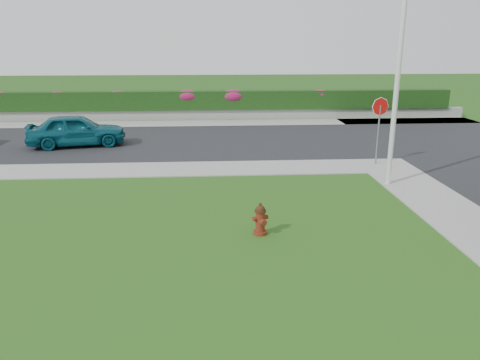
{
  "coord_description": "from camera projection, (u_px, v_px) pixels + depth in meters",
  "views": [
    {
      "loc": [
        0.43,
        -7.7,
        4.53
      ],
      "look_at": [
        1.2,
        4.49,
        0.9
      ],
      "focal_mm": 35.0,
      "sensor_mm": 36.0,
      "label": 1
    }
  ],
  "objects": [
    {
      "name": "ground",
      "position": [
        191.0,
        297.0,
        8.63
      ],
      "size": [
        120.0,
        120.0,
        0.0
      ],
      "primitive_type": "plane",
      "color": "black",
      "rests_on": "ground"
    },
    {
      "name": "street_far",
      "position": [
        94.0,
        142.0,
        21.72
      ],
      "size": [
        26.0,
        8.0,
        0.04
      ],
      "primitive_type": "cube",
      "color": "black",
      "rests_on": "ground"
    },
    {
      "name": "sidewalk_far",
      "position": [
        34.0,
        171.0,
        16.88
      ],
      "size": [
        24.0,
        2.0,
        0.04
      ],
      "primitive_type": "cube",
      "color": "gray",
      "rests_on": "ground"
    },
    {
      "name": "curb_corner",
      "position": [
        386.0,
        166.0,
        17.66
      ],
      "size": [
        2.0,
        2.0,
        0.04
      ],
      "primitive_type": "cube",
      "color": "gray",
      "rests_on": "ground"
    },
    {
      "name": "sidewalk_beyond",
      "position": [
        186.0,
        123.0,
        26.75
      ],
      "size": [
        34.0,
        2.0,
        0.04
      ],
      "primitive_type": "cube",
      "color": "gray",
      "rests_on": "ground"
    },
    {
      "name": "retaining_wall",
      "position": [
        187.0,
        115.0,
        28.1
      ],
      "size": [
        34.0,
        0.4,
        0.6
      ],
      "primitive_type": "cube",
      "color": "gray",
      "rests_on": "ground"
    },
    {
      "name": "hedge",
      "position": [
        186.0,
        100.0,
        27.95
      ],
      "size": [
        32.0,
        0.9,
        1.1
      ],
      "primitive_type": "cube",
      "color": "black",
      "rests_on": "retaining_wall"
    },
    {
      "name": "fire_hydrant",
      "position": [
        260.0,
        220.0,
        11.34
      ],
      "size": [
        0.41,
        0.39,
        0.8
      ],
      "rotation": [
        0.0,
        0.0,
        0.39
      ],
      "color": "#540E0D",
      "rests_on": "ground"
    },
    {
      "name": "sedan_teal",
      "position": [
        76.0,
        130.0,
        20.74
      ],
      "size": [
        4.45,
        2.52,
        1.43
      ],
      "primitive_type": "imported",
      "rotation": [
        0.0,
        0.0,
        1.78
      ],
      "color": "#0D5262",
      "rests_on": "street_far"
    },
    {
      "name": "utility_pole",
      "position": [
        397.0,
        83.0,
        14.45
      ],
      "size": [
        0.16,
        0.16,
        6.6
      ],
      "primitive_type": "cylinder",
      "color": "silver",
      "rests_on": "ground"
    },
    {
      "name": "stop_sign",
      "position": [
        380.0,
        115.0,
        17.36
      ],
      "size": [
        0.69,
        0.17,
        2.57
      ],
      "rotation": [
        0.0,
        0.0,
        -0.17
      ],
      "color": "slate",
      "rests_on": "ground"
    },
    {
      "name": "flower_clump_b",
      "position": [
        58.0,
        96.0,
        27.31
      ],
      "size": [
        1.06,
        0.68,
        0.53
      ],
      "primitive_type": "ellipsoid",
      "color": "#AC1D5B",
      "rests_on": "hedge"
    },
    {
      "name": "flower_clump_c",
      "position": [
        117.0,
        95.0,
        27.52
      ],
      "size": [
        1.07,
        0.69,
        0.53
      ],
      "primitive_type": "ellipsoid",
      "color": "#AC1D5B",
      "rests_on": "hedge"
    },
    {
      "name": "flower_clump_d",
      "position": [
        187.0,
        96.0,
        27.79
      ],
      "size": [
        1.43,
        0.92,
        0.71
      ],
      "primitive_type": "ellipsoid",
      "color": "#AC1D5B",
      "rests_on": "hedge"
    },
    {
      "name": "flower_clump_e",
      "position": [
        233.0,
        96.0,
        27.95
      ],
      "size": [
        1.51,
        0.97,
        0.75
      ],
      "primitive_type": "ellipsoid",
      "color": "#AC1D5B",
      "rests_on": "hedge"
    },
    {
      "name": "flower_clump_f",
      "position": [
        321.0,
        94.0,
        28.25
      ],
      "size": [
        1.12,
        0.72,
        0.56
      ],
      "primitive_type": "ellipsoid",
      "color": "#AC1D5B",
      "rests_on": "hedge"
    }
  ]
}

